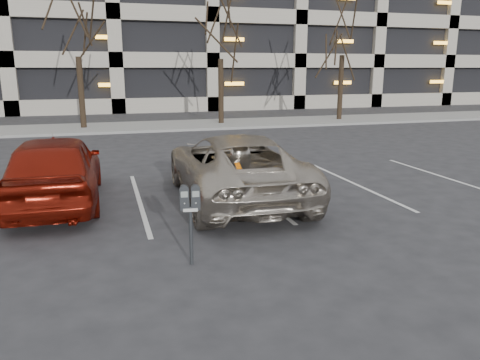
% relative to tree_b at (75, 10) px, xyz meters
% --- Properties ---
extents(ground, '(140.00, 140.00, 0.00)m').
position_rel_tree_b_xyz_m(ground, '(3.00, -16.00, -5.64)').
color(ground, '#28282B').
rests_on(ground, ground).
extents(sidewalk, '(80.00, 4.00, 0.12)m').
position_rel_tree_b_xyz_m(sidewalk, '(3.00, 0.00, -5.58)').
color(sidewalk, gray).
rests_on(sidewalk, ground).
extents(stall_lines, '(16.90, 5.20, 0.00)m').
position_rel_tree_b_xyz_m(stall_lines, '(1.60, -13.70, -5.63)').
color(stall_lines, silver).
rests_on(stall_lines, ground).
extents(tree_b, '(3.43, 3.43, 7.80)m').
position_rel_tree_b_xyz_m(tree_b, '(0.00, 0.00, 0.00)').
color(tree_b, black).
rests_on(tree_b, ground).
extents(tree_c, '(3.36, 3.36, 7.63)m').
position_rel_tree_b_xyz_m(tree_c, '(7.00, 0.00, -0.12)').
color(tree_c, black).
rests_on(tree_c, ground).
extents(tree_d, '(3.59, 3.59, 8.17)m').
position_rel_tree_b_xyz_m(tree_d, '(14.00, 0.00, 0.27)').
color(tree_d, black).
rests_on(tree_d, ground).
extents(parking_meter, '(0.33, 0.17, 1.25)m').
position_rel_tree_b_xyz_m(parking_meter, '(2.10, -17.57, -4.68)').
color(parking_meter, black).
rests_on(parking_meter, ground).
extents(suv_silver, '(2.73, 5.60, 1.54)m').
position_rel_tree_b_xyz_m(suv_silver, '(3.78, -14.15, -4.87)').
color(suv_silver, '#B8AD9D').
rests_on(suv_silver, ground).
extents(car_red, '(1.96, 4.75, 1.61)m').
position_rel_tree_b_xyz_m(car_red, '(-0.18, -13.43, -4.83)').
color(car_red, maroon).
rests_on(car_red, ground).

